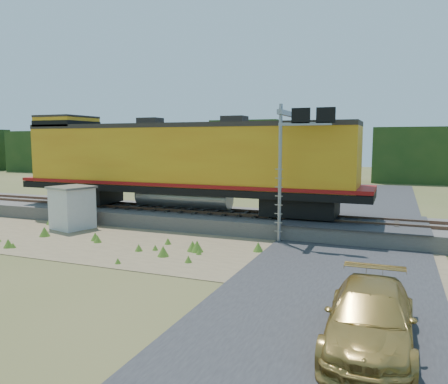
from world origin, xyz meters
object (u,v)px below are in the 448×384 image
at_px(locomotive, 178,161).
at_px(signal_gantry, 297,139).
at_px(shed, 72,207).
at_px(car, 370,318).

bearing_deg(locomotive, signal_gantry, -5.11).
xyz_separation_m(shed, signal_gantry, (12.03, 3.15, 3.82)).
bearing_deg(car, locomotive, 132.45).
bearing_deg(shed, car, -12.65).
bearing_deg(signal_gantry, car, -69.60).
bearing_deg(locomotive, shed, -141.25).
height_order(signal_gantry, car, signal_gantry).
distance_m(signal_gantry, car, 13.43).
bearing_deg(car, shed, 151.40).
xyz_separation_m(locomotive, shed, (-4.73, -3.80, -2.51)).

